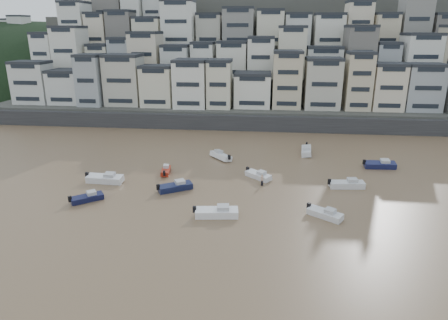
# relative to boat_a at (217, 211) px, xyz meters

# --- Properties ---
(ground) EXTENTS (400.00, 400.00, 0.00)m
(ground) POSITION_rel_boat_a_xyz_m (-9.21, -19.22, -0.81)
(ground) COLOR #846447
(ground) RESTS_ON ground
(harbor_wall) EXTENTS (140.00, 3.00, 3.50)m
(harbor_wall) POSITION_rel_boat_a_xyz_m (0.79, 45.78, 0.94)
(harbor_wall) COLOR #38383A
(harbor_wall) RESTS_ON ground
(hillside) EXTENTS (141.04, 66.00, 50.00)m
(hillside) POSITION_rel_boat_a_xyz_m (5.53, 85.62, 12.20)
(hillside) COLOR #4C4C47
(hillside) RESTS_ON ground
(headland) EXTENTS (216.00, 135.00, 53.33)m
(headland) POSITION_rel_boat_a_xyz_m (-104.20, 115.77, -0.79)
(headland) COLOR black
(headland) RESTS_ON ground
(boat_a) EXTENTS (6.09, 2.63, 1.61)m
(boat_a) POSITION_rel_boat_a_xyz_m (0.00, 0.00, 0.00)
(boat_a) COLOR white
(boat_a) RESTS_ON ground
(boat_b) EXTENTS (4.94, 4.17, 1.34)m
(boat_b) POSITION_rel_boat_a_xyz_m (13.53, 1.23, -0.13)
(boat_b) COLOR silver
(boat_b) RESTS_ON ground
(boat_c) EXTENTS (5.60, 4.39, 1.49)m
(boat_c) POSITION_rel_boat_a_xyz_m (-7.11, 7.91, -0.06)
(boat_c) COLOR #131A3C
(boat_c) RESTS_ON ground
(boat_d) EXTENTS (5.76, 2.42, 1.53)m
(boat_d) POSITION_rel_boat_a_xyz_m (18.08, 11.68, -0.04)
(boat_d) COLOR silver
(boat_d) RESTS_ON ground
(boat_e) EXTENTS (4.84, 4.54, 1.37)m
(boat_e) POSITION_rel_boat_a_xyz_m (4.85, 14.10, -0.12)
(boat_e) COLOR silver
(boat_e) RESTS_ON ground
(boat_f) EXTENTS (1.97, 4.46, 1.17)m
(boat_f) POSITION_rel_boat_a_xyz_m (-10.29, 14.85, -0.22)
(boat_f) COLOR #A62614
(boat_f) RESTS_ON ground
(boat_g) EXTENTS (5.74, 2.12, 1.54)m
(boat_g) POSITION_rel_boat_a_xyz_m (25.25, 21.25, -0.03)
(boat_g) COLOR #151A44
(boat_g) RESTS_ON ground
(boat_h) EXTENTS (4.94, 5.26, 1.48)m
(boat_h) POSITION_rel_boat_a_xyz_m (-2.19, 23.38, -0.06)
(boat_h) COLOR white
(boat_h) RESTS_ON ground
(boat_i) EXTENTS (2.46, 6.11, 1.63)m
(boat_i) POSITION_rel_boat_a_xyz_m (13.56, 28.17, 0.01)
(boat_i) COLOR silver
(boat_i) RESTS_ON ground
(boat_j) EXTENTS (4.67, 4.15, 1.29)m
(boat_j) POSITION_rel_boat_a_xyz_m (-18.31, 2.82, -0.16)
(boat_j) COLOR #12163B
(boat_j) RESTS_ON ground
(boat_k) EXTENTS (6.24, 2.34, 1.68)m
(boat_k) POSITION_rel_boat_a_xyz_m (-18.58, 9.80, 0.03)
(boat_k) COLOR silver
(boat_k) RESTS_ON ground
(person_pink) EXTENTS (0.44, 0.44, 1.74)m
(person_pink) POSITION_rel_boat_a_xyz_m (5.48, 11.22, 0.06)
(person_pink) COLOR tan
(person_pink) RESTS_ON ground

